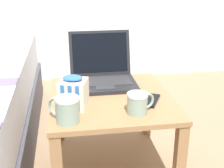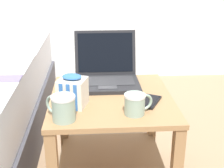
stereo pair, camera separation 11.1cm
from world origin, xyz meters
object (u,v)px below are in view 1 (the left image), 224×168
mug_front_right (67,109)px  cell_phone (149,100)px  mug_front_left (138,102)px  snack_bag (73,93)px  laptop (102,73)px

mug_front_right → cell_phone: (0.37, 0.14, -0.05)m
mug_front_left → cell_phone: size_ratio=0.77×
snack_bag → mug_front_right: bearing=-103.4°
mug_front_left → cell_phone: mug_front_left is taller
laptop → mug_front_right: laptop is taller
mug_front_left → laptop: bearing=104.9°
cell_phone → snack_bag: bearing=-178.5°
laptop → mug_front_right: (-0.19, -0.40, 0.01)m
cell_phone → laptop: bearing=124.0°
mug_front_left → cell_phone: (0.08, 0.11, -0.04)m
cell_phone → mug_front_left: bearing=-126.3°
mug_front_right → snack_bag: (0.03, 0.13, 0.01)m
laptop → mug_front_left: laptop is taller
mug_front_left → mug_front_right: mug_front_right is taller
laptop → mug_front_left: (0.10, -0.37, -0.00)m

